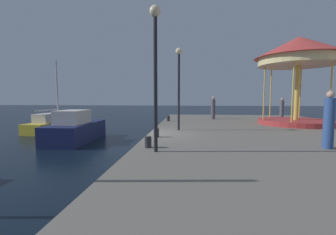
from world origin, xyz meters
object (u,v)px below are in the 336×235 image
sailboat_yellow (55,124)px  motorboat_navy (75,129)px  person_mid_promenade (213,108)px  bollard_north (148,142)px  lamp_post_near_edge (155,54)px  carousel (299,59)px  lamp_post_mid_promenade (179,74)px  person_near_carousel (282,108)px  person_by_the_water (329,122)px  bollard_south (168,118)px  bollard_center (156,133)px

sailboat_yellow → motorboat_navy: 5.33m
person_mid_promenade → bollard_north: bearing=-107.2°
bollard_north → lamp_post_near_edge: bearing=-57.5°
carousel → sailboat_yellow: bearing=177.0°
lamp_post_near_edge → lamp_post_mid_promenade: bearing=84.0°
bollard_north → person_near_carousel: bearing=53.6°
motorboat_navy → lamp_post_near_edge: lamp_post_near_edge is taller
carousel → person_by_the_water: size_ratio=2.84×
lamp_post_near_edge → bollard_south: lamp_post_near_edge is taller
motorboat_navy → lamp_post_near_edge: bearing=-44.0°
lamp_post_mid_promenade → bollard_north: size_ratio=10.89×
person_by_the_water → motorboat_navy: bearing=159.2°
bollard_south → person_by_the_water: 10.70m
bollard_center → person_near_carousel: bearing=48.6°
person_near_carousel → sailboat_yellow: bearing=-166.7°
motorboat_navy → lamp_post_mid_promenade: 6.78m
lamp_post_near_edge → bollard_center: lamp_post_near_edge is taller
bollard_north → person_mid_promenade: size_ratio=0.22×
sailboat_yellow → person_near_carousel: sailboat_yellow is taller
lamp_post_mid_promenade → person_mid_promenade: bearing=69.2°
person_mid_promenade → lamp_post_near_edge: bearing=-104.7°
person_near_carousel → bollard_center: bearing=-131.4°
bollard_center → person_by_the_water: bearing=-15.2°
carousel → bollard_north: (-8.40, -7.73, -4.01)m
person_near_carousel → person_by_the_water: 12.96m
bollard_center → bollard_north: bearing=-89.7°
motorboat_navy → bollard_south: size_ratio=11.08×
sailboat_yellow → person_near_carousel: size_ratio=3.15×
person_mid_promenade → bollard_south: bearing=-150.7°
bollard_south → person_mid_promenade: 4.08m
motorboat_navy → carousel: carousel is taller
lamp_post_near_edge → bollard_center: size_ratio=11.51×
lamp_post_mid_promenade → person_mid_promenade: lamp_post_mid_promenade is taller
carousel → person_near_carousel: bearing=77.6°
lamp_post_near_edge → person_mid_promenade: (3.04, 11.58, -2.26)m
bollard_south → motorboat_navy: bearing=-139.7°
lamp_post_near_edge → person_mid_promenade: size_ratio=2.52×
bollard_center → person_mid_promenade: person_mid_promenade is taller
bollard_north → person_by_the_water: (6.21, 0.44, 0.73)m
bollard_south → person_by_the_water: person_by_the_water is taller
bollard_center → person_near_carousel: (9.56, 10.83, 0.60)m
lamp_post_mid_promenade → person_near_carousel: (8.67, 8.57, -2.17)m
bollard_center → lamp_post_near_edge: bearing=-82.1°
sailboat_yellow → carousel: 17.82m
motorboat_navy → carousel: 14.52m
sailboat_yellow → motorboat_navy: sailboat_yellow is taller
lamp_post_mid_promenade → sailboat_yellow: bearing=156.4°
bollard_south → bollard_center: (0.10, -6.92, 0.00)m
motorboat_navy → bollard_center: (5.14, -2.64, 0.30)m
person_by_the_water → person_near_carousel: bearing=75.1°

